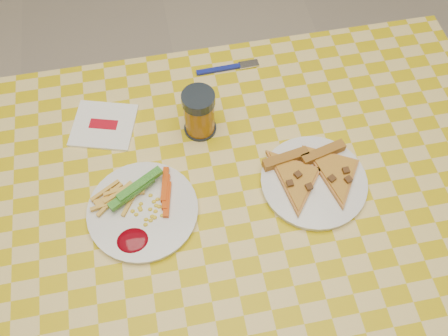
# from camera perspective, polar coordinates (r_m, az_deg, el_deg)

# --- Properties ---
(ground) EXTENTS (8.00, 8.00, 0.00)m
(ground) POSITION_cam_1_polar(r_m,az_deg,el_deg) (1.71, -0.18, -15.92)
(ground) COLOR beige
(ground) RESTS_ON ground
(table) EXTENTS (1.28, 0.88, 0.76)m
(table) POSITION_cam_1_polar(r_m,az_deg,el_deg) (1.07, -0.28, -6.62)
(table) COLOR silver
(table) RESTS_ON ground
(plate_left) EXTENTS (0.27, 0.27, 0.01)m
(plate_left) POSITION_cam_1_polar(r_m,az_deg,el_deg) (1.00, -9.24, -4.92)
(plate_left) COLOR white
(plate_left) RESTS_ON table
(plate_right) EXTENTS (0.28, 0.28, 0.01)m
(plate_right) POSITION_cam_1_polar(r_m,az_deg,el_deg) (1.04, 10.19, -1.63)
(plate_right) COLOR white
(plate_right) RESTS_ON table
(fries_veggies) EXTENTS (0.18, 0.17, 0.04)m
(fries_veggies) POSITION_cam_1_polar(r_m,az_deg,el_deg) (1.00, -9.95, -3.78)
(fries_veggies) COLOR #FACA4F
(fries_veggies) RESTS_ON plate_left
(pizza_slices) EXTENTS (0.24, 0.21, 0.02)m
(pizza_slices) POSITION_cam_1_polar(r_m,az_deg,el_deg) (1.03, 10.19, -0.54)
(pizza_slices) COLOR #D48441
(pizza_slices) RESTS_ON plate_right
(drink_glass) EXTENTS (0.07, 0.07, 0.11)m
(drink_glass) POSITION_cam_1_polar(r_m,az_deg,el_deg) (1.06, -2.85, 6.27)
(drink_glass) COLOR black
(drink_glass) RESTS_ON table
(napkin) EXTENTS (0.16, 0.16, 0.01)m
(napkin) POSITION_cam_1_polar(r_m,az_deg,el_deg) (1.13, -13.59, 4.79)
(napkin) COLOR white
(napkin) RESTS_ON table
(fork) EXTENTS (0.15, 0.02, 0.01)m
(fork) POSITION_cam_1_polar(r_m,az_deg,el_deg) (1.21, 0.51, 11.40)
(fork) COLOR navy
(fork) RESTS_ON table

